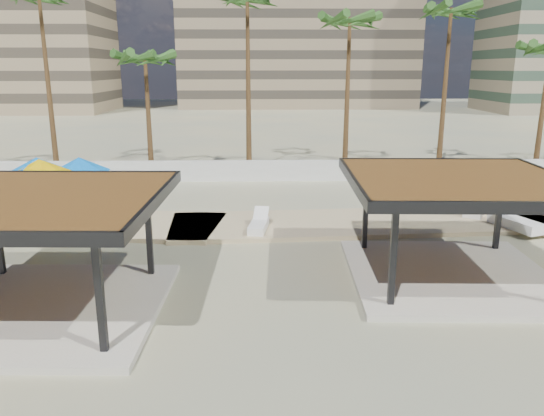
{
  "coord_description": "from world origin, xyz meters",
  "views": [
    {
      "loc": [
        -2.36,
        -14.22,
        6.37
      ],
      "look_at": [
        -1.9,
        4.53,
        1.4
      ],
      "focal_mm": 35.0,
      "sensor_mm": 36.0,
      "label": 1
    }
  ],
  "objects_px": {
    "lounger_b": "(477,209)",
    "lounger_c": "(515,222)",
    "pavilion_central": "(455,218)",
    "umbrella_a": "(37,168)",
    "lounger_a": "(259,225)",
    "pavilion_west": "(38,243)"
  },
  "relations": [
    {
      "from": "lounger_b",
      "to": "lounger_c",
      "type": "height_order",
      "value": "lounger_c"
    },
    {
      "from": "pavilion_central",
      "to": "lounger_c",
      "type": "height_order",
      "value": "pavilion_central"
    },
    {
      "from": "pavilion_central",
      "to": "lounger_b",
      "type": "xyz_separation_m",
      "value": [
        3.64,
        6.91,
        -1.56
      ]
    },
    {
      "from": "pavilion_central",
      "to": "umbrella_a",
      "type": "distance_m",
      "value": 15.27
    },
    {
      "from": "pavilion_central",
      "to": "lounger_c",
      "type": "xyz_separation_m",
      "value": [
        4.27,
        4.71,
        -1.54
      ]
    },
    {
      "from": "pavilion_central",
      "to": "lounger_b",
      "type": "bearing_deg",
      "value": 64.44
    },
    {
      "from": "pavilion_central",
      "to": "lounger_a",
      "type": "height_order",
      "value": "pavilion_central"
    },
    {
      "from": "pavilion_central",
      "to": "lounger_b",
      "type": "height_order",
      "value": "pavilion_central"
    },
    {
      "from": "lounger_b",
      "to": "lounger_c",
      "type": "xyz_separation_m",
      "value": [
        0.63,
        -2.2,
        0.02
      ]
    },
    {
      "from": "umbrella_a",
      "to": "lounger_a",
      "type": "xyz_separation_m",
      "value": [
        8.48,
        -0.17,
        -2.3
      ]
    },
    {
      "from": "lounger_c",
      "to": "lounger_a",
      "type": "bearing_deg",
      "value": 69.52
    },
    {
      "from": "lounger_b",
      "to": "lounger_a",
      "type": "bearing_deg",
      "value": 137.21
    },
    {
      "from": "lounger_b",
      "to": "lounger_c",
      "type": "distance_m",
      "value": 2.29
    },
    {
      "from": "lounger_b",
      "to": "lounger_c",
      "type": "relative_size",
      "value": 0.88
    },
    {
      "from": "pavilion_west",
      "to": "lounger_a",
      "type": "distance_m",
      "value": 9.05
    },
    {
      "from": "pavilion_west",
      "to": "lounger_b",
      "type": "relative_size",
      "value": 2.94
    },
    {
      "from": "lounger_a",
      "to": "lounger_b",
      "type": "height_order",
      "value": "lounger_b"
    },
    {
      "from": "pavilion_central",
      "to": "pavilion_west",
      "type": "height_order",
      "value": "same"
    },
    {
      "from": "lounger_a",
      "to": "lounger_b",
      "type": "bearing_deg",
      "value": -68.56
    },
    {
      "from": "lounger_b",
      "to": "umbrella_a",
      "type": "bearing_deg",
      "value": 130.72
    },
    {
      "from": "umbrella_a",
      "to": "lounger_c",
      "type": "xyz_separation_m",
      "value": [
        18.73,
        -0.16,
        -2.26
      ]
    },
    {
      "from": "lounger_a",
      "to": "umbrella_a",
      "type": "bearing_deg",
      "value": 97.39
    }
  ]
}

